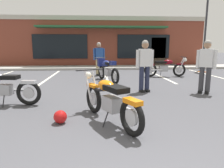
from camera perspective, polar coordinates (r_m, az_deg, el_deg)
name	(u,v)px	position (r m, az deg, el deg)	size (l,w,h in m)	color
ground_plane	(114,102)	(5.62, 0.67, -4.88)	(80.00, 80.00, 0.00)	#47474C
sidewalk_kerb	(103,67)	(13.86, -2.44, 4.61)	(22.00, 1.80, 0.14)	#A8A59E
brick_storefront_building	(101,42)	(17.88, -2.96, 11.47)	(14.99, 6.58, 3.58)	brown
painted_stall_lines	(106,76)	(10.30, -1.71, 2.20)	(10.97, 4.80, 0.01)	silver
motorcycle_foreground_classic	(109,99)	(4.02, -0.78, -4.31)	(1.21, 1.94, 0.98)	black
motorcycle_red_sportbike	(166,67)	(10.43, 14.63, 4.51)	(2.11, 0.66, 0.98)	black
motorcycle_black_cruiser	(107,69)	(8.79, -1.46, 4.22)	(1.04, 2.02, 0.98)	black
motorcycle_blue_standard	(0,87)	(5.94, -28.73, -0.77)	(2.11, 0.70, 0.98)	black
person_in_black_shirt	(145,63)	(6.76, 9.07, 5.80)	(0.61, 0.32, 1.68)	black
person_by_back_row	(206,63)	(7.11, 24.64, 5.20)	(0.53, 0.45, 1.68)	black
person_near_building	(99,57)	(10.57, -3.61, 7.56)	(0.61, 0.34, 1.68)	black
helmet_on_pavement	(60,117)	(4.18, -14.15, -8.83)	(0.26, 0.26, 0.26)	#B71414
traffic_cone	(202,68)	(13.02, 23.77, 4.19)	(0.34, 0.34, 0.53)	orange
parking_lot_lamp_post	(207,20)	(14.39, 24.91, 15.88)	(0.24, 0.76, 4.71)	#2D2D33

